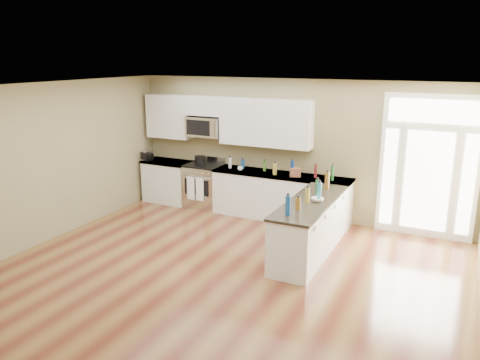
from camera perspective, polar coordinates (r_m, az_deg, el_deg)
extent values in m
plane|color=#582718|center=(6.57, -5.88, -14.64)|extent=(8.00, 8.00, 0.00)
plane|color=#877D55|center=(9.52, 6.62, 3.74)|extent=(7.00, 0.00, 7.00)
plane|color=#877D55|center=(8.35, -27.07, 0.59)|extent=(0.00, 8.00, 8.00)
plane|color=white|center=(5.73, -6.63, 10.51)|extent=(8.00, 8.00, 0.00)
cube|color=silver|center=(10.75, -8.68, -0.25)|extent=(1.06, 0.62, 0.90)
cube|color=black|center=(10.86, -8.60, -2.28)|extent=(1.02, 0.52, 0.10)
cube|color=black|center=(10.63, -8.78, 2.20)|extent=(1.10, 0.66, 0.04)
cube|color=silver|center=(9.52, 4.95, -2.12)|extent=(2.81, 0.62, 0.90)
cube|color=black|center=(9.64, 4.89, -4.39)|extent=(2.77, 0.52, 0.10)
cube|color=black|center=(9.39, 5.01, 0.63)|extent=(2.85, 0.66, 0.04)
cube|color=silver|center=(7.89, 8.49, -5.89)|extent=(0.65, 2.28, 0.90)
cube|color=black|center=(8.04, 8.38, -8.56)|extent=(0.61, 2.18, 0.10)
cube|color=black|center=(7.74, 8.63, -2.63)|extent=(0.69, 2.32, 0.04)
cube|color=silver|center=(10.59, -8.60, 7.68)|extent=(1.04, 0.33, 0.95)
cube|color=silver|center=(9.48, 3.11, 6.99)|extent=(1.94, 0.33, 0.95)
cube|color=silver|center=(10.06, -4.22, 9.01)|extent=(0.82, 0.33, 0.40)
cube|color=silver|center=(10.09, -4.27, 6.50)|extent=(0.78, 0.40, 0.42)
cube|color=black|center=(9.94, -5.17, 6.36)|extent=(0.56, 0.01, 0.32)
cube|color=white|center=(9.01, 21.98, 1.45)|extent=(1.70, 0.08, 2.60)
cube|color=white|center=(9.02, 21.80, -0.16)|extent=(0.78, 0.02, 1.80)
cube|color=white|center=(9.08, 17.67, 0.31)|extent=(0.22, 0.02, 1.80)
cube|color=white|center=(9.01, 25.97, -0.63)|extent=(0.22, 0.02, 1.80)
cube|color=white|center=(8.80, 22.59, 7.72)|extent=(1.50, 0.02, 0.40)
cube|color=silver|center=(10.26, -4.40, -0.79)|extent=(0.77, 0.63, 0.92)
cube|color=black|center=(10.14, -4.45, 1.80)|extent=(0.77, 0.60, 0.03)
cube|color=silver|center=(10.38, -3.63, 2.54)|extent=(0.77, 0.04, 0.14)
cube|color=black|center=(9.98, -5.33, -0.90)|extent=(0.58, 0.01, 0.34)
cylinder|color=silver|center=(9.90, -5.43, 0.29)|extent=(0.70, 0.02, 0.02)
cube|color=white|center=(10.02, -6.01, -0.98)|extent=(0.18, 0.02, 0.50)
cube|color=white|center=(9.91, -4.93, -1.13)|extent=(0.18, 0.02, 0.50)
cylinder|color=black|center=(10.18, -4.86, 2.48)|extent=(0.29, 0.29, 0.19)
cube|color=silver|center=(10.78, -11.31, 2.98)|extent=(0.31, 0.28, 0.23)
cube|color=brown|center=(9.21, 6.76, 0.96)|extent=(0.25, 0.22, 0.17)
imported|color=white|center=(10.81, -11.24, 2.53)|extent=(0.23, 0.23, 0.05)
imported|color=white|center=(7.69, 9.44, -2.37)|extent=(0.21, 0.21, 0.06)
imported|color=white|center=(9.61, 0.02, 1.39)|extent=(0.13, 0.13, 0.08)
cylinder|color=#19591E|center=(9.00, 11.20, 0.84)|extent=(0.06, 0.06, 0.29)
cylinder|color=navy|center=(6.95, 5.87, -3.11)|extent=(0.08, 0.08, 0.30)
cylinder|color=brown|center=(7.22, 7.09, -2.91)|extent=(0.08, 0.08, 0.19)
cylinder|color=olive|center=(9.31, 4.27, 1.38)|extent=(0.08, 0.08, 0.23)
cylinder|color=#26727F|center=(7.76, 9.61, -1.34)|extent=(0.08, 0.08, 0.29)
cylinder|color=#591919|center=(9.16, 9.20, 1.08)|extent=(0.06, 0.06, 0.26)
cylinder|color=#B2B2B7|center=(9.82, -1.22, 2.10)|extent=(0.07, 0.07, 0.22)
cylinder|color=navy|center=(9.22, 6.39, 1.42)|extent=(0.08, 0.08, 0.31)
cylinder|color=#3F7226|center=(9.59, 3.01, 1.71)|extent=(0.06, 0.06, 0.21)
cylinder|color=#19591E|center=(8.13, 9.41, -0.79)|extent=(0.07, 0.07, 0.24)
cylinder|color=navy|center=(9.79, 0.33, 1.97)|extent=(0.08, 0.08, 0.19)
cylinder|color=brown|center=(8.38, 10.57, -0.11)|extent=(0.08, 0.08, 0.31)
cylinder|color=olive|center=(7.52, 8.21, -1.93)|extent=(0.08, 0.08, 0.26)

